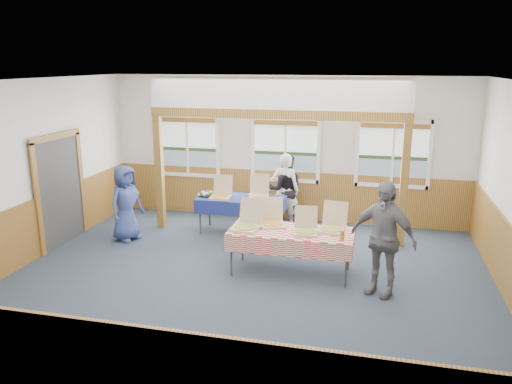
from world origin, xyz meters
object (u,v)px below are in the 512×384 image
woman_black (285,190)px  woman_white (285,190)px  man_blue (126,203)px  table_right (291,234)px  person_grey (383,238)px  table_left (241,200)px

woman_black → woman_white: bearing=89.0°
woman_white → man_blue: bearing=34.1°
table_right → woman_black: woman_black is taller
table_right → person_grey: bearing=-33.3°
man_blue → person_grey: person_grey is taller
woman_black → man_blue: size_ratio=1.02×
table_left → woman_black: size_ratio=1.22×
woman_black → man_blue: 3.38m
table_right → woman_black: size_ratio=1.44×
person_grey → woman_black: bearing=150.5°
table_left → woman_black: bearing=56.9°
table_left → man_blue: bearing=-144.9°
man_blue → person_grey: (4.94, -1.29, 0.14)m
woman_black → person_grey: 3.65m
woman_black → table_right: bearing=91.6°
table_left → man_blue: size_ratio=1.24×
table_right → person_grey: size_ratio=1.24×
table_left → woman_white: (0.80, 0.68, 0.10)m
table_right → person_grey: 1.54m
table_left → woman_white: woman_white is taller
woman_black → person_grey: size_ratio=0.86×
woman_black → person_grey: (2.04, -3.02, 0.12)m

